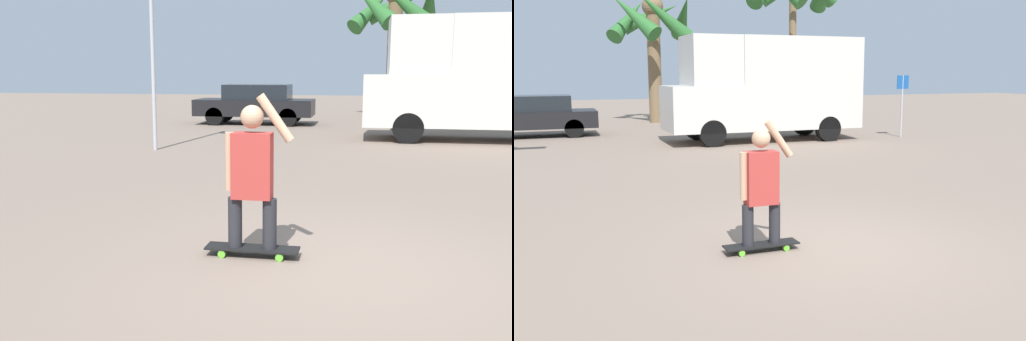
% 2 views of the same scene
% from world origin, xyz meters
% --- Properties ---
extents(ground_plane, '(80.00, 80.00, 0.00)m').
position_xyz_m(ground_plane, '(0.00, 0.00, 0.00)').
color(ground_plane, gray).
extents(skateboard, '(0.94, 0.25, 0.09)m').
position_xyz_m(skateboard, '(-0.87, 0.21, 0.08)').
color(skateboard, black).
rests_on(skateboard, ground_plane).
extents(person_skateboarder, '(0.68, 0.23, 1.53)m').
position_xyz_m(person_skateboarder, '(-0.88, 0.21, 0.88)').
color(person_skateboarder, '#28282D').
rests_on(person_skateboarder, skateboard).
extents(camper_van, '(6.10, 2.09, 3.23)m').
position_xyz_m(camper_van, '(3.33, 10.84, 1.74)').
color(camper_van, black).
rests_on(camper_van, ground_plane).
extents(parked_car_black, '(4.11, 1.71, 1.38)m').
position_xyz_m(parked_car_black, '(-3.62, 14.59, 0.73)').
color(parked_car_black, black).
rests_on(parked_car_black, ground_plane).
extents(palm_tree_center_background, '(3.71, 4.01, 5.46)m').
position_xyz_m(palm_tree_center_background, '(1.18, 18.60, 4.13)').
color(palm_tree_center_background, brown).
rests_on(palm_tree_center_background, ground_plane).
extents(street_sign, '(0.44, 0.06, 2.05)m').
position_xyz_m(street_sign, '(7.85, 10.03, 1.33)').
color(street_sign, '#B7B7BC').
rests_on(street_sign, ground_plane).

